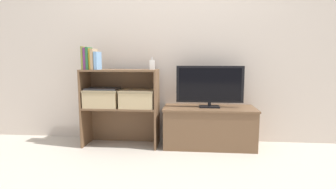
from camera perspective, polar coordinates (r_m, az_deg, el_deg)
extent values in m
plane|color=#BCB2A3|center=(2.83, -0.31, -12.22)|extent=(16.00, 16.00, 0.00)
cube|color=beige|center=(3.13, 0.49, 11.96)|extent=(10.00, 0.05, 2.40)
cube|color=brown|center=(2.97, 8.89, -7.15)|extent=(0.98, 0.42, 0.42)
cube|color=brown|center=(2.92, 8.98, -2.95)|extent=(1.00, 0.44, 0.02)
cube|color=black|center=(2.92, 8.98, -2.61)|extent=(0.22, 0.14, 0.02)
cylinder|color=black|center=(2.91, 8.99, -2.08)|extent=(0.04, 0.04, 0.04)
cube|color=black|center=(2.88, 9.08, 2.22)|extent=(0.73, 0.03, 0.40)
cube|color=black|center=(2.86, 9.11, 2.19)|extent=(0.67, 0.00, 0.35)
cube|color=brown|center=(3.15, -17.29, -6.37)|extent=(0.02, 0.33, 0.44)
cube|color=brown|center=(2.94, -2.42, -7.02)|extent=(0.02, 0.33, 0.44)
cube|color=brown|center=(3.16, -9.38, -6.06)|extent=(0.79, 0.02, 0.44)
cube|color=brown|center=(2.97, -10.21, -2.81)|extent=(0.79, 0.33, 0.02)
cube|color=brown|center=(3.08, -17.60, 1.39)|extent=(0.02, 0.33, 0.42)
cube|color=brown|center=(2.86, -2.47, 1.30)|extent=(0.02, 0.33, 0.42)
cube|color=brown|center=(3.09, -9.54, 1.66)|extent=(0.79, 0.02, 0.42)
cube|color=brown|center=(2.93, -10.40, 5.20)|extent=(0.79, 0.33, 0.02)
cube|color=olive|center=(2.99, -17.77, 7.55)|extent=(0.02, 0.15, 0.25)
cube|color=#6B2D66|center=(2.98, -17.29, 7.45)|extent=(0.03, 0.14, 0.23)
cube|color=#286638|center=(2.97, -16.78, 7.52)|extent=(0.03, 0.14, 0.24)
cube|color=gold|center=(2.96, -16.33, 7.41)|extent=(0.02, 0.13, 0.22)
cube|color=tan|center=(2.95, -15.79, 7.40)|extent=(0.03, 0.16, 0.22)
cube|color=#709ECC|center=(2.94, -15.07, 7.12)|extent=(0.04, 0.15, 0.19)
cube|color=white|center=(2.85, -3.50, 6.49)|extent=(0.05, 0.03, 0.10)
cylinder|color=silver|center=(2.85, -3.51, 7.83)|extent=(0.01, 0.01, 0.03)
cube|color=tan|center=(3.00, -13.97, -0.77)|extent=(0.37, 0.29, 0.19)
cube|color=#917E5B|center=(2.99, -14.02, 0.83)|extent=(0.37, 0.30, 0.02)
cube|color=tan|center=(2.90, -6.57, -0.89)|extent=(0.37, 0.29, 0.19)
cube|color=#917E5B|center=(2.89, -6.59, 0.76)|extent=(0.37, 0.30, 0.02)
cube|color=#2D2D33|center=(2.99, -14.04, 1.25)|extent=(0.35, 0.24, 0.02)
cylinder|color=#99999E|center=(2.99, -14.04, 1.46)|extent=(0.02, 0.02, 0.00)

